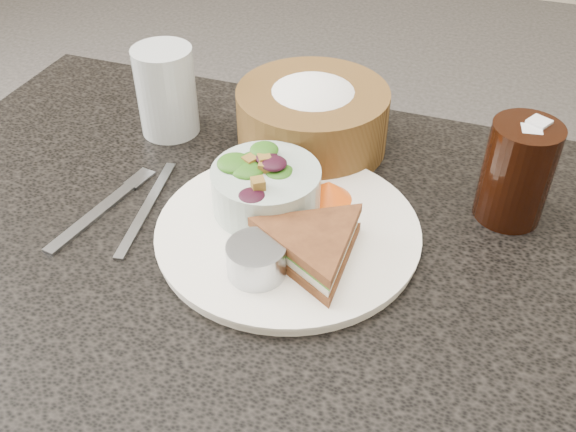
# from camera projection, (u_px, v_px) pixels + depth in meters

# --- Properties ---
(dining_table) EXTENTS (1.00, 0.70, 0.75)m
(dining_table) POSITION_uv_depth(u_px,v_px,m) (267.00, 428.00, 0.97)
(dining_table) COLOR black
(dining_table) RESTS_ON floor
(dinner_plate) EXTENTS (0.30, 0.30, 0.01)m
(dinner_plate) POSITION_uv_depth(u_px,v_px,m) (288.00, 232.00, 0.74)
(dinner_plate) COLOR white
(dinner_plate) RESTS_ON dining_table
(sandwich) EXTENTS (0.20, 0.20, 0.04)m
(sandwich) POSITION_uv_depth(u_px,v_px,m) (313.00, 246.00, 0.68)
(sandwich) COLOR brown
(sandwich) RESTS_ON dinner_plate
(salad_bowl) EXTENTS (0.17, 0.17, 0.07)m
(salad_bowl) POSITION_uv_depth(u_px,v_px,m) (266.00, 182.00, 0.74)
(salad_bowl) COLOR #A9BEB4
(salad_bowl) RESTS_ON dinner_plate
(dressing_ramekin) EXTENTS (0.08, 0.08, 0.04)m
(dressing_ramekin) POSITION_uv_depth(u_px,v_px,m) (256.00, 260.00, 0.67)
(dressing_ramekin) COLOR #A7ADB4
(dressing_ramekin) RESTS_ON dinner_plate
(orange_wedge) EXTENTS (0.08, 0.08, 0.03)m
(orange_wedge) POSITION_uv_depth(u_px,v_px,m) (328.00, 191.00, 0.77)
(orange_wedge) COLOR #FF5A0F
(orange_wedge) RESTS_ON dinner_plate
(fork) EXTENTS (0.04, 0.16, 0.00)m
(fork) POSITION_uv_depth(u_px,v_px,m) (97.00, 213.00, 0.78)
(fork) COLOR gray
(fork) RESTS_ON dining_table
(knife) EXTENTS (0.04, 0.19, 0.00)m
(knife) POSITION_uv_depth(u_px,v_px,m) (147.00, 208.00, 0.78)
(knife) COLOR gray
(knife) RESTS_ON dining_table
(bread_basket) EXTENTS (0.23, 0.23, 0.12)m
(bread_basket) POSITION_uv_depth(u_px,v_px,m) (313.00, 109.00, 0.86)
(bread_basket) COLOR brown
(bread_basket) RESTS_ON dining_table
(cola_glass) EXTENTS (0.09, 0.09, 0.14)m
(cola_glass) POSITION_uv_depth(u_px,v_px,m) (518.00, 168.00, 0.73)
(cola_glass) COLOR black
(cola_glass) RESTS_ON dining_table
(water_glass) EXTENTS (0.11, 0.11, 0.12)m
(water_glass) POSITION_uv_depth(u_px,v_px,m) (166.00, 91.00, 0.89)
(water_glass) COLOR #B3BDC0
(water_glass) RESTS_ON dining_table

